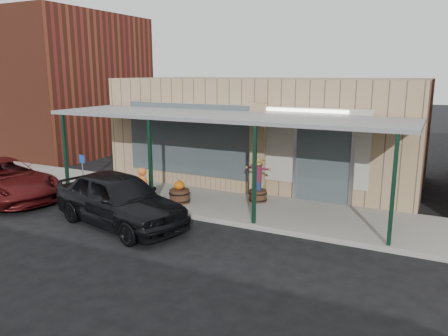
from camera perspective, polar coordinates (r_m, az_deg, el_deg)
The scene contains 10 objects.
ground at distance 11.90m, azimuth -8.37°, elevation -9.60°, with size 120.00×120.00×0.00m, color black.
sidewalk at distance 14.79m, azimuth -0.37°, elevation -4.75°, with size 40.00×3.20×0.15m, color gray.
storefront at distance 18.47m, azimuth 6.08°, elevation 5.03°, with size 12.00×6.25×4.20m.
awning at distance 14.17m, azimuth -0.46°, elevation 6.63°, with size 12.00×3.00×3.04m.
block_buildings_near at distance 18.73m, azimuth 13.19°, elevation 10.02°, with size 61.00×8.00×8.00m.
barrel_scarecrow at distance 14.77m, azimuth 4.47°, elevation -2.42°, with size 0.93×0.68×1.54m.
barrel_pumpkin at distance 14.72m, azimuth -5.84°, elevation -3.44°, with size 0.80×0.80×0.80m.
handicap_sign at distance 16.50m, azimuth -17.98°, elevation -0.07°, with size 0.29×0.07×1.39m.
parked_sedan at distance 13.20m, azimuth -13.55°, elevation -3.95°, with size 5.00×2.99×1.62m.
car_maroon at distance 17.38m, azimuth -26.98°, elevation -1.37°, with size 2.34×5.08×1.41m, color #511011.
Camera 1 is at (6.42, -8.99, 4.42)m, focal length 35.00 mm.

